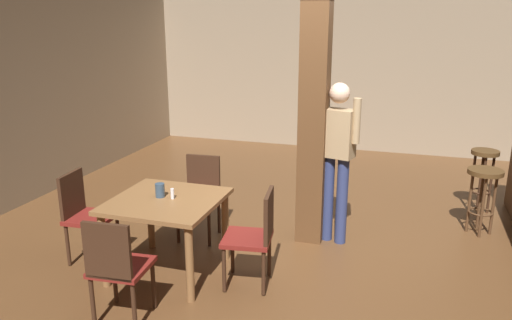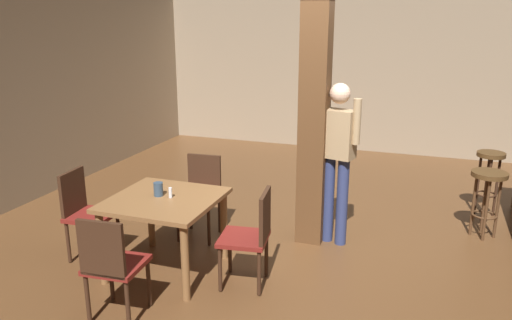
{
  "view_description": "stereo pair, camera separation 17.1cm",
  "coord_description": "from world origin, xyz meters",
  "px_view_note": "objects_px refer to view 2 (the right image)",
  "views": [
    {
      "loc": [
        0.78,
        -4.59,
        2.34
      ],
      "look_at": [
        -0.73,
        0.18,
        0.91
      ],
      "focal_mm": 35.0,
      "sensor_mm": 36.0,
      "label": 1
    },
    {
      "loc": [
        0.94,
        -4.54,
        2.34
      ],
      "look_at": [
        -0.73,
        0.18,
        0.91
      ],
      "focal_mm": 35.0,
      "sensor_mm": 36.0,
      "label": 2
    }
  ],
  "objects_px": {
    "standing_person": "(337,153)",
    "salt_shaker": "(170,193)",
    "dining_table": "(165,210)",
    "chair_west": "(85,210)",
    "chair_south": "(111,263)",
    "chair_east": "(252,233)",
    "bar_stool_near": "(488,188)",
    "bar_stool_mid": "(489,169)",
    "chair_north": "(201,192)",
    "napkin_cup": "(158,189)"
  },
  "relations": [
    {
      "from": "standing_person",
      "to": "salt_shaker",
      "type": "bearing_deg",
      "value": -139.47
    },
    {
      "from": "dining_table",
      "to": "chair_west",
      "type": "xyz_separation_m",
      "value": [
        -0.9,
        -0.02,
        -0.11
      ]
    },
    {
      "from": "dining_table",
      "to": "chair_south",
      "type": "bearing_deg",
      "value": -88.83
    },
    {
      "from": "dining_table",
      "to": "chair_south",
      "type": "distance_m",
      "value": 0.88
    },
    {
      "from": "dining_table",
      "to": "chair_east",
      "type": "relative_size",
      "value": 1.1
    },
    {
      "from": "bar_stool_near",
      "to": "bar_stool_mid",
      "type": "xyz_separation_m",
      "value": [
        0.07,
        0.69,
        0.02
      ]
    },
    {
      "from": "chair_north",
      "to": "napkin_cup",
      "type": "xyz_separation_m",
      "value": [
        -0.04,
        -0.81,
        0.3
      ]
    },
    {
      "from": "chair_north",
      "to": "napkin_cup",
      "type": "bearing_deg",
      "value": -92.94
    },
    {
      "from": "dining_table",
      "to": "standing_person",
      "type": "bearing_deg",
      "value": 39.88
    },
    {
      "from": "napkin_cup",
      "to": "bar_stool_mid",
      "type": "relative_size",
      "value": 0.16
    },
    {
      "from": "dining_table",
      "to": "standing_person",
      "type": "relative_size",
      "value": 0.57
    },
    {
      "from": "chair_south",
      "to": "salt_shaker",
      "type": "xyz_separation_m",
      "value": [
        0.04,
        0.9,
        0.28
      ]
    },
    {
      "from": "chair_east",
      "to": "salt_shaker",
      "type": "height_order",
      "value": "chair_east"
    },
    {
      "from": "napkin_cup",
      "to": "chair_north",
      "type": "bearing_deg",
      "value": 87.06
    },
    {
      "from": "chair_east",
      "to": "standing_person",
      "type": "relative_size",
      "value": 0.52
    },
    {
      "from": "chair_west",
      "to": "standing_person",
      "type": "distance_m",
      "value": 2.62
    },
    {
      "from": "chair_north",
      "to": "chair_east",
      "type": "bearing_deg",
      "value": -42.88
    },
    {
      "from": "chair_south",
      "to": "bar_stool_mid",
      "type": "height_order",
      "value": "chair_south"
    },
    {
      "from": "bar_stool_near",
      "to": "napkin_cup",
      "type": "bearing_deg",
      "value": -148.65
    },
    {
      "from": "chair_east",
      "to": "salt_shaker",
      "type": "bearing_deg",
      "value": 179.18
    },
    {
      "from": "dining_table",
      "to": "chair_north",
      "type": "xyz_separation_m",
      "value": [
        -0.03,
        0.84,
        -0.11
      ]
    },
    {
      "from": "dining_table",
      "to": "chair_west",
      "type": "relative_size",
      "value": 1.1
    },
    {
      "from": "chair_east",
      "to": "standing_person",
      "type": "xyz_separation_m",
      "value": [
        0.52,
        1.15,
        0.5
      ]
    },
    {
      "from": "salt_shaker",
      "to": "chair_south",
      "type": "bearing_deg",
      "value": -92.52
    },
    {
      "from": "chair_west",
      "to": "standing_person",
      "type": "height_order",
      "value": "standing_person"
    },
    {
      "from": "chair_west",
      "to": "bar_stool_near",
      "type": "height_order",
      "value": "chair_west"
    },
    {
      "from": "napkin_cup",
      "to": "bar_stool_near",
      "type": "xyz_separation_m",
      "value": [
        2.99,
        1.82,
        -0.23
      ]
    },
    {
      "from": "chair_north",
      "to": "salt_shaker",
      "type": "distance_m",
      "value": 0.87
    },
    {
      "from": "dining_table",
      "to": "napkin_cup",
      "type": "distance_m",
      "value": 0.2
    },
    {
      "from": "standing_person",
      "to": "bar_stool_near",
      "type": "relative_size",
      "value": 2.3
    },
    {
      "from": "chair_east",
      "to": "salt_shaker",
      "type": "xyz_separation_m",
      "value": [
        -0.81,
        0.01,
        0.28
      ]
    },
    {
      "from": "bar_stool_mid",
      "to": "chair_east",
      "type": "bearing_deg",
      "value": -129.94
    },
    {
      "from": "chair_east",
      "to": "chair_west",
      "type": "relative_size",
      "value": 1.0
    },
    {
      "from": "chair_south",
      "to": "chair_north",
      "type": "height_order",
      "value": "same"
    },
    {
      "from": "dining_table",
      "to": "chair_south",
      "type": "relative_size",
      "value": 1.1
    },
    {
      "from": "dining_table",
      "to": "chair_east",
      "type": "xyz_separation_m",
      "value": [
        0.86,
        0.01,
        -0.11
      ]
    },
    {
      "from": "napkin_cup",
      "to": "salt_shaker",
      "type": "xyz_separation_m",
      "value": [
        0.13,
        -0.01,
        -0.02
      ]
    },
    {
      "from": "chair_north",
      "to": "salt_shaker",
      "type": "height_order",
      "value": "chair_north"
    },
    {
      "from": "bar_stool_mid",
      "to": "chair_south",
      "type": "bearing_deg",
      "value": -130.97
    },
    {
      "from": "chair_north",
      "to": "napkin_cup",
      "type": "distance_m",
      "value": 0.86
    },
    {
      "from": "standing_person",
      "to": "bar_stool_near",
      "type": "distance_m",
      "value": 1.74
    },
    {
      "from": "chair_west",
      "to": "bar_stool_near",
      "type": "bearing_deg",
      "value": 26.11
    },
    {
      "from": "dining_table",
      "to": "salt_shaker",
      "type": "height_order",
      "value": "salt_shaker"
    },
    {
      "from": "napkin_cup",
      "to": "standing_person",
      "type": "bearing_deg",
      "value": 37.61
    },
    {
      "from": "salt_shaker",
      "to": "bar_stool_near",
      "type": "height_order",
      "value": "salt_shaker"
    },
    {
      "from": "chair_north",
      "to": "napkin_cup",
      "type": "relative_size",
      "value": 6.84
    },
    {
      "from": "dining_table",
      "to": "bar_stool_near",
      "type": "height_order",
      "value": "bar_stool_near"
    },
    {
      "from": "chair_north",
      "to": "bar_stool_near",
      "type": "height_order",
      "value": "chair_north"
    },
    {
      "from": "napkin_cup",
      "to": "bar_stool_mid",
      "type": "height_order",
      "value": "napkin_cup"
    },
    {
      "from": "chair_west",
      "to": "chair_east",
      "type": "bearing_deg",
      "value": 0.83
    }
  ]
}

